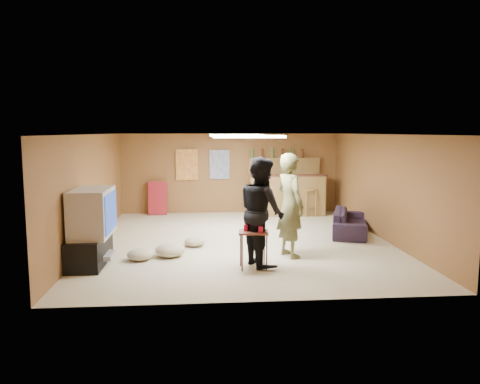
{
  "coord_description": "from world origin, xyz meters",
  "views": [
    {
      "loc": [
        -0.8,
        -9.46,
        2.25
      ],
      "look_at": [
        0.0,
        0.2,
        1.0
      ],
      "focal_mm": 35.0,
      "sensor_mm": 36.0,
      "label": 1
    }
  ],
  "objects": [
    {
      "name": "cushion_mid",
      "position": [
        -0.95,
        -0.37,
        0.09
      ],
      "size": [
        0.43,
        0.43,
        0.18
      ],
      "primitive_type": "ellipsoid",
      "rotation": [
        0.0,
        0.0,
        -0.06
      ],
      "color": "tan",
      "rests_on": "ground"
    },
    {
      "name": "dvd_box",
      "position": [
        -2.5,
        -1.5,
        0.15
      ],
      "size": [
        0.35,
        0.5,
        0.08
      ],
      "primitive_type": "cube",
      "color": "#B2B2B7",
      "rests_on": "tv_stand"
    },
    {
      "name": "bar_counter",
      "position": [
        1.5,
        2.95,
        0.55
      ],
      "size": [
        2.0,
        0.6,
        1.1
      ],
      "primitive_type": "cube",
      "color": "olive",
      "rests_on": "ground"
    },
    {
      "name": "bottle_row",
      "position": [
        1.3,
        3.38,
        1.65
      ],
      "size": [
        1.48,
        0.08,
        0.26
      ],
      "primitive_type": null,
      "color": "#3F7233",
      "rests_on": "bar_shelf"
    },
    {
      "name": "cup_blue",
      "position": [
        0.16,
        -1.84,
        0.68
      ],
      "size": [
        0.1,
        0.1,
        0.11
      ],
      "primitive_type": "cylinder",
      "rotation": [
        0.0,
        0.0,
        -0.28
      ],
      "color": "navy",
      "rests_on": "tray_table"
    },
    {
      "name": "ground",
      "position": [
        0.0,
        0.0,
        0.0
      ],
      "size": [
        7.0,
        7.0,
        0.0
      ],
      "primitive_type": "plane",
      "color": "#C1B693",
      "rests_on": "ground"
    },
    {
      "name": "bar_shelf",
      "position": [
        1.5,
        3.4,
        1.5
      ],
      "size": [
        2.0,
        0.18,
        0.05
      ],
      "primitive_type": "cube",
      "color": "olive",
      "rests_on": "bar_backing"
    },
    {
      "name": "ceiling",
      "position": [
        0.0,
        0.0,
        2.2
      ],
      "size": [
        6.0,
        7.0,
        0.02
      ],
      "primitive_type": "cube",
      "color": "silver",
      "rests_on": "ground"
    },
    {
      "name": "tray_table",
      "position": [
        0.04,
        -1.96,
        0.31
      ],
      "size": [
        0.52,
        0.43,
        0.63
      ],
      "primitive_type": "cube",
      "rotation": [
        0.0,
        0.0,
        -0.1
      ],
      "color": "#461F16",
      "rests_on": "ground"
    },
    {
      "name": "sofa",
      "position": [
        2.49,
        0.5,
        0.26
      ],
      "size": [
        1.25,
        1.93,
        0.52
      ],
      "primitive_type": "imported",
      "rotation": [
        0.0,
        0.0,
        1.24
      ],
      "color": "black",
      "rests_on": "ground"
    },
    {
      "name": "cup_red_far",
      "position": [
        0.15,
        -2.07,
        0.68
      ],
      "size": [
        0.09,
        0.09,
        0.1
      ],
      "primitive_type": "cylinder",
      "rotation": [
        0.0,
        0.0,
        -0.36
      ],
      "color": "red",
      "rests_on": "tray_table"
    },
    {
      "name": "poster_left",
      "position": [
        -1.2,
        3.46,
        1.35
      ],
      "size": [
        0.6,
        0.03,
        0.85
      ],
      "primitive_type": "cube",
      "color": "#BF3F26",
      "rests_on": "wall_back"
    },
    {
      "name": "cushion_far",
      "position": [
        -1.9,
        -1.31,
        0.1
      ],
      "size": [
        0.49,
        0.49,
        0.21
      ],
      "primitive_type": "ellipsoid",
      "rotation": [
        0.0,
        0.0,
        -0.07
      ],
      "color": "tan",
      "rests_on": "ground"
    },
    {
      "name": "cushion_near_tv",
      "position": [
        -1.38,
        -1.11,
        0.12
      ],
      "size": [
        0.65,
        0.65,
        0.24
      ],
      "primitive_type": "ellipsoid",
      "rotation": [
        0.0,
        0.0,
        0.23
      ],
      "color": "tan",
      "rests_on": "ground"
    },
    {
      "name": "folding_chair_stack",
      "position": [
        -2.0,
        3.3,
        0.45
      ],
      "size": [
        0.5,
        0.26,
        0.91
      ],
      "primitive_type": "cube",
      "rotation": [
        -0.14,
        0.0,
        0.0
      ],
      "color": "maroon",
      "rests_on": "ground"
    },
    {
      "name": "tv_body",
      "position": [
        -2.65,
        -1.5,
        0.9
      ],
      "size": [
        0.6,
        1.1,
        0.8
      ],
      "primitive_type": "cube",
      "color": "#B2B2B7",
      "rests_on": "tv_stand"
    },
    {
      "name": "wall_left",
      "position": [
        -3.0,
        0.0,
        1.1
      ],
      "size": [
        0.02,
        7.0,
        2.2
      ],
      "primitive_type": "cube",
      "color": "brown",
      "rests_on": "ground"
    },
    {
      "name": "wall_back",
      "position": [
        0.0,
        3.5,
        1.1
      ],
      "size": [
        6.0,
        0.02,
        2.2
      ],
      "primitive_type": "cube",
      "color": "brown",
      "rests_on": "ground"
    },
    {
      "name": "wall_front",
      "position": [
        0.0,
        -3.5,
        1.1
      ],
      "size": [
        6.0,
        0.02,
        2.2
      ],
      "primitive_type": "cube",
      "color": "brown",
      "rests_on": "ground"
    },
    {
      "name": "bar_stool_left",
      "position": [
        0.9,
        2.82,
        0.55
      ],
      "size": [
        0.37,
        0.37,
        1.1
      ],
      "primitive_type": null,
      "rotation": [
        0.0,
        0.0,
        -0.06
      ],
      "color": "olive",
      "rests_on": "ground"
    },
    {
      "name": "tv_screen",
      "position": [
        -2.34,
        -1.5,
        0.9
      ],
      "size": [
        0.02,
        0.95,
        0.65
      ],
      "primitive_type": "cube",
      "color": "navy",
      "rests_on": "tv_body"
    },
    {
      "name": "person_black",
      "position": [
        0.2,
        -1.75,
        0.92
      ],
      "size": [
        0.93,
        1.06,
        1.84
      ],
      "primitive_type": "imported",
      "rotation": [
        0.0,
        0.0,
        1.87
      ],
      "color": "black",
      "rests_on": "ground"
    },
    {
      "name": "poster_right",
      "position": [
        -0.3,
        3.46,
        1.35
      ],
      "size": [
        0.55,
        0.03,
        0.8
      ],
      "primitive_type": "cube",
      "color": "#334C99",
      "rests_on": "wall_back"
    },
    {
      "name": "bar_stool_right",
      "position": [
        2.09,
        2.71,
        0.56
      ],
      "size": [
        0.39,
        0.39,
        1.13
      ],
      "primitive_type": null,
      "rotation": [
        0.0,
        0.0,
        -0.1
      ],
      "color": "olive",
      "rests_on": "ground"
    },
    {
      "name": "ceiling_panel_front",
      "position": [
        0.0,
        -1.5,
        2.17
      ],
      "size": [
        1.2,
        0.6,
        0.04
      ],
      "primitive_type": "cube",
      "color": "white",
      "rests_on": "ceiling"
    },
    {
      "name": "cup_red_near",
      "position": [
        -0.08,
        -1.91,
        0.68
      ],
      "size": [
        0.09,
        0.09,
        0.1
      ],
      "primitive_type": "cylinder",
      "rotation": [
        0.0,
        0.0,
        -0.21
      ],
      "color": "red",
      "rests_on": "tray_table"
    },
    {
      "name": "ceiling_panel_back",
      "position": [
        0.0,
        1.2,
        2.17
      ],
      "size": [
        1.2,
        0.6,
        0.04
      ],
      "primitive_type": "cube",
      "color": "white",
      "rests_on": "ceiling"
    },
    {
      "name": "person_olive",
      "position": [
        0.78,
        -1.27,
        0.94
      ],
      "size": [
        0.68,
        0.81,
        1.88
      ],
      "primitive_type": "imported",
      "rotation": [
        0.0,
        0.0,
        1.96
      ],
      "color": "brown",
      "rests_on": "ground"
    },
    {
      "name": "tv_stand",
      "position": [
        -2.72,
        -1.5,
        0.25
      ],
      "size": [
        0.55,
        1.3,
        0.5
      ],
      "primitive_type": "cube",
      "color": "black",
      "rests_on": "ground"
    },
    {
      "name": "wall_right",
      "position": [
        3.0,
        0.0,
        1.1
      ],
      "size": [
        0.02,
        7.0,
        2.2
      ],
      "primitive_type": "cube",
      "color": "brown",
      "rests_on": "ground"
    },
    {
      "name": "bar_backing",
      "position": [
        1.5,
        3.42,
        1.2
      ],
      "size": [
        2.0,
        0.14,
        0.6
      ],
      "primitive_type": "cube",
      "color": "olive",
      "rests_on": "bar_counter"
    },
    {
      "name": "bar_lip",
      "position": [
        1.5,
        2.7,
        1.1
      ],
      "size": [
        2.1,
        0.12,
        0.05
      ],
      "primitive_type": "cube",
      "color": "#461F16",
      "rests_on": "bar_counter"
    }
  ]
}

